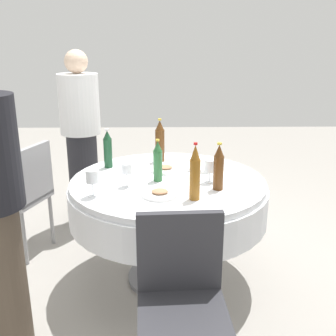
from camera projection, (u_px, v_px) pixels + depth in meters
name	position (u px, v px, depth m)	size (l,w,h in m)	color
ground_plane	(168.00, 278.00, 2.84)	(10.00, 10.00, 0.00)	gray
dining_table	(168.00, 201.00, 2.66)	(1.29, 1.29, 0.74)	white
bottle_amber_inner	(195.00, 173.00, 2.25)	(0.06, 0.06, 0.33)	#8C5619
bottle_brown_outer	(219.00, 168.00, 2.40)	(0.06, 0.06, 0.29)	#593314
bottle_green_far	(158.00, 162.00, 2.55)	(0.06, 0.06, 0.27)	#2D6B38
bottle_dark_green_near	(108.00, 149.00, 2.82)	(0.06, 0.06, 0.28)	#194728
bottle_brown_south	(160.00, 142.00, 2.96)	(0.07, 0.07, 0.32)	#593314
wine_glass_near	(127.00, 170.00, 2.46)	(0.06, 0.06, 0.15)	white
wine_glass_south	(210.00, 167.00, 2.53)	(0.07, 0.07, 0.15)	white
wine_glass_mid	(92.00, 178.00, 2.30)	(0.07, 0.07, 0.16)	white
plate_right	(165.00, 169.00, 2.78)	(0.22, 0.22, 0.04)	white
plate_west	(160.00, 194.00, 2.34)	(0.21, 0.21, 0.04)	white
spoon_outer	(130.00, 174.00, 2.70)	(0.18, 0.02, 0.01)	silver
spoon_far	(190.00, 161.00, 3.00)	(0.18, 0.02, 0.01)	silver
folded_napkin	(201.00, 168.00, 2.80)	(0.16, 0.16, 0.02)	white
person_far	(81.00, 137.00, 3.48)	(0.34, 0.34, 1.53)	#26262B
chair_mid	(24.00, 190.00, 3.04)	(0.51, 0.51, 0.87)	#99999E
chair_north	(181.00, 293.00, 1.82)	(0.42, 0.42, 0.87)	#2D2D33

